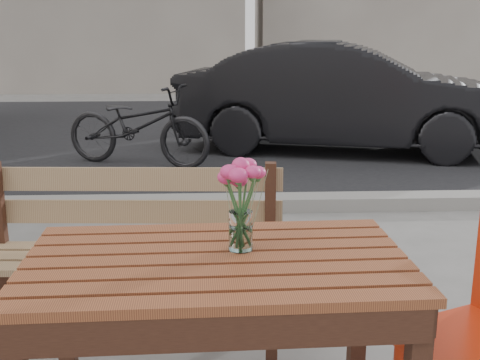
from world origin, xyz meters
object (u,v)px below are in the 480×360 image
at_px(main_vase, 241,193).
at_px(bicycle, 138,125).
at_px(parked_car, 344,97).
at_px(main_table, 217,293).

distance_m(main_vase, bicycle, 5.00).
relative_size(main_vase, parked_car, 0.08).
relative_size(parked_car, bicycle, 2.36).
bearing_deg(main_table, bicycle, 98.27).
bearing_deg(bicycle, parked_car, -52.33).
distance_m(main_vase, parked_car, 5.86).
distance_m(main_table, bicycle, 5.03).
bearing_deg(main_vase, bicycle, 101.12).
height_order(main_table, parked_car, parked_car).
height_order(main_table, bicycle, bicycle).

